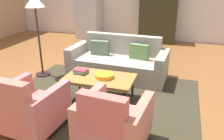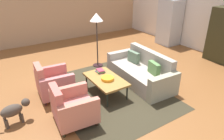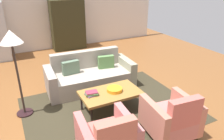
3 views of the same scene
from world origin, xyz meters
The scene contains 11 objects.
ground_plane centered at (0.00, 0.00, 0.00)m, with size 11.09×11.09×0.00m, color brown.
area_rug centered at (0.42, -0.48, 0.00)m, with size 3.40×2.60×0.01m, color #352F20.
couch centered at (0.43, 0.66, 0.29)m, with size 2.14×0.99×0.86m.
coffee_table centered at (0.42, -0.53, 0.39)m, with size 1.20×0.70×0.43m.
armchair_left centered at (-0.18, -1.69, 0.34)m, with size 0.86×0.86×0.88m.
armchair_right centered at (1.02, -1.69, 0.34)m, with size 0.87×0.87×0.88m.
fruit_bowl centered at (0.51, -0.53, 0.46)m, with size 0.31×0.31×0.07m, color orange.
book_stack centered at (0.04, -0.46, 0.46)m, with size 0.27×0.23×0.07m.
cabinet centered at (0.86, 3.90, 0.90)m, with size 1.20×0.51×1.80m.
refrigerator centered at (-1.59, 3.80, 0.93)m, with size 0.80×0.73×1.85m.
floor_lamp centered at (-1.19, 0.14, 1.44)m, with size 0.40×0.40×1.72m.
Camera 1 is at (1.73, -3.95, 2.00)m, focal length 36.87 mm.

